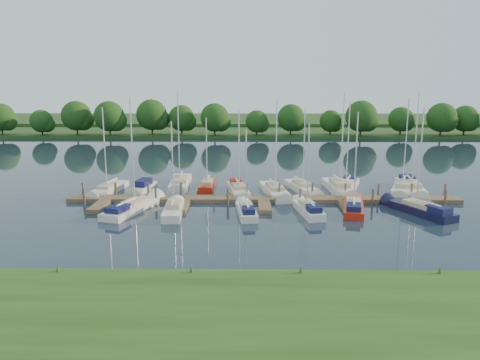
{
  "coord_description": "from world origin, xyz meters",
  "views": [
    {
      "loc": [
        -1.86,
        -38.49,
        12.06
      ],
      "look_at": [
        -2.41,
        8.0,
        2.2
      ],
      "focal_mm": 35.0,
      "sensor_mm": 36.0,
      "label": 1
    }
  ],
  "objects_px": {
    "dock": "(264,201)",
    "sailboat_s_2": "(246,211)",
    "motorboat": "(143,188)",
    "sailboat_n_0": "(108,190)",
    "sailboat_n_5": "(275,192)"
  },
  "relations": [
    {
      "from": "sailboat_n_0",
      "to": "sailboat_s_2",
      "type": "distance_m",
      "value": 17.53
    },
    {
      "from": "motorboat",
      "to": "sailboat_s_2",
      "type": "height_order",
      "value": "sailboat_s_2"
    },
    {
      "from": "sailboat_n_5",
      "to": "sailboat_s_2",
      "type": "relative_size",
      "value": 1.28
    },
    {
      "from": "dock",
      "to": "motorboat",
      "type": "bearing_deg",
      "value": 159.1
    },
    {
      "from": "sailboat_n_0",
      "to": "motorboat",
      "type": "xyz_separation_m",
      "value": [
        3.66,
        0.86,
        0.06
      ]
    },
    {
      "from": "sailboat_s_2",
      "to": "sailboat_n_5",
      "type": "bearing_deg",
      "value": 62.52
    },
    {
      "from": "sailboat_n_5",
      "to": "sailboat_s_2",
      "type": "xyz_separation_m",
      "value": [
        -3.13,
        -7.98,
        0.05
      ]
    },
    {
      "from": "motorboat",
      "to": "sailboat_n_5",
      "type": "bearing_deg",
      "value": -176.03
    },
    {
      "from": "sailboat_s_2",
      "to": "sailboat_n_0",
      "type": "bearing_deg",
      "value": 144.43
    },
    {
      "from": "sailboat_n_5",
      "to": "dock",
      "type": "bearing_deg",
      "value": 59.35
    },
    {
      "from": "dock",
      "to": "sailboat_s_2",
      "type": "xyz_separation_m",
      "value": [
        -1.76,
        -4.39,
        0.12
      ]
    },
    {
      "from": "dock",
      "to": "sailboat_n_0",
      "type": "bearing_deg",
      "value": 166.01
    },
    {
      "from": "dock",
      "to": "sailboat_s_2",
      "type": "height_order",
      "value": "sailboat_s_2"
    },
    {
      "from": "sailboat_n_0",
      "to": "sailboat_n_5",
      "type": "xyz_separation_m",
      "value": [
        18.39,
        -0.65,
        0.0
      ]
    },
    {
      "from": "dock",
      "to": "motorboat",
      "type": "xyz_separation_m",
      "value": [
        -13.36,
        5.1,
        0.13
      ]
    }
  ]
}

